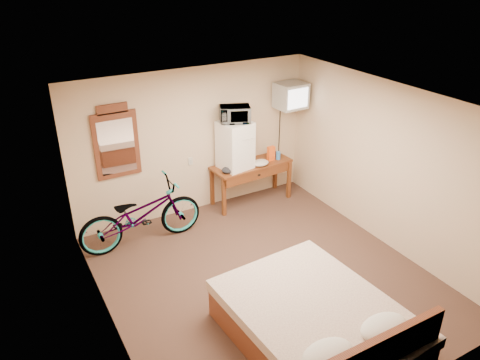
{
  "coord_description": "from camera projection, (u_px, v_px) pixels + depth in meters",
  "views": [
    {
      "loc": [
        -2.91,
        -4.45,
        4.1
      ],
      "look_at": [
        0.05,
        0.8,
        1.17
      ],
      "focal_mm": 35.0,
      "sensor_mm": 36.0,
      "label": 1
    }
  ],
  "objects": [
    {
      "name": "room",
      "position": [
        267.0,
        199.0,
        6.02
      ],
      "size": [
        4.6,
        4.64,
        2.5
      ],
      "color": "#3E291F",
      "rests_on": "ground"
    },
    {
      "name": "desk",
      "position": [
        252.0,
        170.0,
        8.28
      ],
      "size": [
        1.48,
        0.64,
        0.75
      ],
      "color": "maroon",
      "rests_on": "floor"
    },
    {
      "name": "mini_fridge",
      "position": [
        235.0,
        145.0,
        7.93
      ],
      "size": [
        0.58,
        0.56,
        0.82
      ],
      "color": "white",
      "rests_on": "desk"
    },
    {
      "name": "microwave",
      "position": [
        235.0,
        114.0,
        7.69
      ],
      "size": [
        0.58,
        0.49,
        0.27
      ],
      "primitive_type": "imported",
      "rotation": [
        0.0,
        0.0,
        -0.38
      ],
      "color": "white",
      "rests_on": "mini_fridge"
    },
    {
      "name": "snack_bag",
      "position": [
        271.0,
        153.0,
        8.33
      ],
      "size": [
        0.13,
        0.08,
        0.26
      ],
      "primitive_type": "cube",
      "rotation": [
        0.0,
        0.0,
        0.04
      ],
      "color": "#FD5816",
      "rests_on": "desk"
    },
    {
      "name": "blue_cup",
      "position": [
        278.0,
        155.0,
        8.4
      ],
      "size": [
        0.08,
        0.08,
        0.14
      ],
      "primitive_type": "cylinder",
      "color": "#3C80CF",
      "rests_on": "desk"
    },
    {
      "name": "cloth_cream",
      "position": [
        260.0,
        163.0,
        8.16
      ],
      "size": [
        0.31,
        0.24,
        0.1
      ],
      "primitive_type": "ellipsoid",
      "color": "beige",
      "rests_on": "desk"
    },
    {
      "name": "cloth_dark_a",
      "position": [
        229.0,
        170.0,
        7.89
      ],
      "size": [
        0.28,
        0.21,
        0.1
      ],
      "primitive_type": "ellipsoid",
      "color": "black",
      "rests_on": "desk"
    },
    {
      "name": "cloth_dark_b",
      "position": [
        275.0,
        154.0,
        8.51
      ],
      "size": [
        0.2,
        0.17,
        0.09
      ],
      "primitive_type": "ellipsoid",
      "color": "black",
      "rests_on": "desk"
    },
    {
      "name": "crt_television",
      "position": [
        291.0,
        96.0,
        8.1
      ],
      "size": [
        0.53,
        0.6,
        0.44
      ],
      "color": "black",
      "rests_on": "room"
    },
    {
      "name": "wall_mirror",
      "position": [
        116.0,
        143.0,
        7.12
      ],
      "size": [
        0.69,
        0.04,
        1.18
      ],
      "color": "brown",
      "rests_on": "room"
    },
    {
      "name": "bicycle",
      "position": [
        141.0,
        215.0,
        7.13
      ],
      "size": [
        1.92,
        0.67,
        1.01
      ],
      "primitive_type": "imported",
      "rotation": [
        0.0,
        0.0,
        1.57
      ],
      "color": "black",
      "rests_on": "floor"
    },
    {
      "name": "bed",
      "position": [
        319.0,
        326.0,
        5.3
      ],
      "size": [
        1.77,
        2.27,
        0.9
      ],
      "color": "brown",
      "rests_on": "floor"
    }
  ]
}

